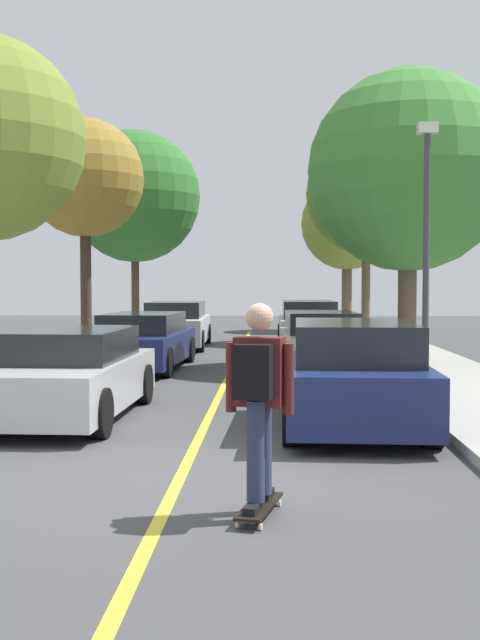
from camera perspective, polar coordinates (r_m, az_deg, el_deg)
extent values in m
plane|color=#424244|center=(7.85, -4.49, -11.63)|extent=(80.00, 80.00, 0.00)
cube|color=gold|center=(11.74, -2.13, -6.81)|extent=(0.12, 39.20, 0.01)
cube|color=#B7B7BC|center=(11.36, -12.71, -4.61)|extent=(1.87, 4.27, 0.66)
cube|color=black|center=(11.41, -12.57, -1.78)|extent=(1.61, 2.42, 0.44)
cylinder|color=black|center=(9.82, -10.43, -6.85)|extent=(0.24, 0.65, 0.64)
cylinder|color=black|center=(12.55, -7.23, -4.76)|extent=(0.24, 0.65, 0.64)
cylinder|color=black|center=(12.97, -14.40, -4.58)|extent=(0.24, 0.65, 0.64)
cube|color=navy|center=(17.65, -7.22, -2.01)|extent=(1.93, 4.66, 0.66)
cube|color=black|center=(17.62, -7.22, -0.21)|extent=(1.65, 2.76, 0.45)
cylinder|color=black|center=(15.94, -5.51, -3.17)|extent=(0.24, 0.65, 0.64)
cylinder|color=black|center=(16.31, -11.20, -3.08)|extent=(0.24, 0.65, 0.64)
cylinder|color=black|center=(19.09, -3.82, -2.21)|extent=(0.24, 0.65, 0.64)
cylinder|color=black|center=(19.39, -8.62, -2.15)|extent=(0.24, 0.65, 0.64)
cube|color=#B7B7BC|center=(23.59, -4.77, -0.71)|extent=(1.93, 4.74, 0.75)
cube|color=black|center=(23.56, -4.78, 0.79)|extent=(1.67, 2.84, 0.48)
cylinder|color=black|center=(21.90, -2.99, -1.58)|extent=(0.24, 0.65, 0.64)
cylinder|color=black|center=(22.08, -7.40, -1.56)|extent=(0.24, 0.65, 0.64)
cylinder|color=black|center=(25.18, -2.46, -1.03)|extent=(0.24, 0.65, 0.64)
cylinder|color=black|center=(25.34, -6.31, -1.02)|extent=(0.24, 0.65, 0.64)
cube|color=navy|center=(10.61, 8.43, -4.89)|extent=(1.91, 4.22, 0.73)
cube|color=black|center=(10.55, 8.46, -1.54)|extent=(1.65, 2.78, 0.51)
cylinder|color=black|center=(11.99, 3.95, -5.09)|extent=(0.24, 0.65, 0.64)
cylinder|color=black|center=(12.09, 11.88, -5.07)|extent=(0.24, 0.65, 0.64)
cylinder|color=black|center=(9.25, 3.88, -7.41)|extent=(0.24, 0.65, 0.64)
cylinder|color=black|center=(9.39, 14.17, -7.33)|extent=(0.24, 0.65, 0.64)
cube|color=#BCAD89|center=(17.60, 6.03, -2.00)|extent=(1.84, 4.30, 0.66)
cube|color=black|center=(17.56, 6.04, -0.15)|extent=(1.59, 2.54, 0.47)
cylinder|color=black|center=(18.98, 3.22, -2.23)|extent=(0.24, 0.65, 0.64)
cylinder|color=black|center=(19.12, 8.05, -2.22)|extent=(0.24, 0.65, 0.64)
cylinder|color=black|center=(16.14, 3.63, -3.09)|extent=(0.24, 0.65, 0.64)
cylinder|color=black|center=(16.30, 9.30, -3.07)|extent=(0.24, 0.65, 0.64)
cube|color=#B7B7BC|center=(23.64, 5.11, -0.72)|extent=(1.76, 4.67, 0.74)
cube|color=black|center=(23.51, 5.12, 0.80)|extent=(1.55, 3.11, 0.53)
cylinder|color=black|center=(25.26, 3.09, -1.02)|extent=(0.22, 0.64, 0.64)
cylinder|color=black|center=(25.33, 6.78, -1.02)|extent=(0.22, 0.64, 0.64)
cylinder|color=black|center=(22.00, 3.17, -1.56)|extent=(0.22, 0.64, 0.64)
cylinder|color=black|center=(22.08, 7.42, -1.56)|extent=(0.22, 0.64, 0.64)
cylinder|color=#3D2D1E|center=(20.65, -11.43, 2.76)|extent=(0.29, 0.29, 3.70)
sphere|color=olive|center=(20.84, -11.50, 10.36)|extent=(3.11, 3.11, 3.11)
cylinder|color=#4C3823|center=(27.80, -7.82, 2.42)|extent=(0.28, 0.28, 3.39)
sphere|color=#2D6B28|center=(27.98, -7.86, 9.10)|extent=(4.70, 4.70, 4.70)
cylinder|color=brown|center=(17.92, 12.37, 1.79)|extent=(0.42, 0.42, 3.09)
sphere|color=#3D7F33|center=(18.10, 12.46, 10.80)|extent=(4.58, 4.58, 4.58)
cylinder|color=brown|center=(25.60, 9.37, 2.69)|extent=(0.28, 0.28, 3.66)
sphere|color=#4C7A23|center=(25.77, 9.42, 9.25)|extent=(3.97, 3.97, 3.97)
cylinder|color=brown|center=(32.01, 7.97, 2.24)|extent=(0.42, 0.42, 3.16)
sphere|color=olive|center=(32.10, 8.00, 7.13)|extent=(3.81, 3.81, 3.81)
cylinder|color=#38383D|center=(14.66, 13.71, 4.48)|extent=(0.12, 0.12, 4.56)
cube|color=#EAE5C6|center=(14.93, 13.82, 13.73)|extent=(0.36, 0.24, 0.20)
cube|color=black|center=(6.55, 1.45, -13.69)|extent=(0.40, 0.87, 0.02)
cylinder|color=beige|center=(6.90, 1.37, -13.38)|extent=(0.04, 0.06, 0.06)
cylinder|color=beige|center=(6.86, 2.95, -13.48)|extent=(0.04, 0.06, 0.06)
cylinder|color=beige|center=(6.27, -0.20, -15.03)|extent=(0.04, 0.06, 0.06)
cylinder|color=beige|center=(6.23, 1.54, -15.17)|extent=(0.04, 0.06, 0.06)
cube|color=#99999E|center=(6.87, 2.16, -13.11)|extent=(0.11, 0.06, 0.02)
cube|color=#99999E|center=(6.24, 0.67, -14.75)|extent=(0.11, 0.06, 0.02)
cube|color=black|center=(6.74, 1.92, -12.84)|extent=(0.16, 0.28, 0.06)
cube|color=black|center=(6.33, 0.96, -13.87)|extent=(0.16, 0.28, 0.06)
cylinder|color=#283351|center=(6.54, 1.72, -9.31)|extent=(0.18, 0.18, 0.83)
cylinder|color=#283351|center=(6.31, 1.19, -9.75)|extent=(0.18, 0.18, 0.83)
cube|color=#511919|center=(6.32, 1.47, -3.86)|extent=(0.44, 0.30, 0.57)
sphere|color=tan|center=(6.29, 1.47, 0.22)|extent=(0.23, 0.23, 0.23)
cylinder|color=#511919|center=(6.39, -0.67, -4.28)|extent=(0.11, 0.11, 0.58)
cylinder|color=#511919|center=(6.27, 3.64, -4.42)|extent=(0.11, 0.11, 0.58)
cube|color=black|center=(6.13, 1.01, -3.88)|extent=(0.33, 0.24, 0.44)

